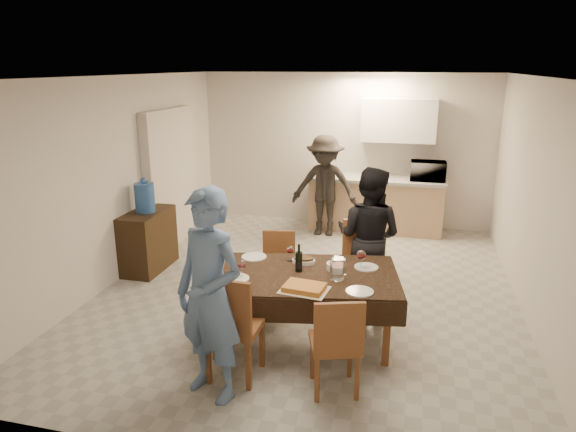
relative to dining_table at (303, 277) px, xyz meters
name	(u,v)px	position (x,y,z in m)	size (l,w,h in m)	color
floor	(308,290)	(-0.18, 1.19, -0.70)	(5.00, 6.00, 0.02)	#A1A19C
ceiling	(311,76)	(-0.18, 1.19, 1.90)	(5.00, 6.00, 0.02)	white
wall_back	(344,150)	(-0.18, 4.19, 0.60)	(5.00, 0.02, 2.60)	beige
wall_front	(216,296)	(-0.18, -1.81, 0.60)	(5.00, 0.02, 2.60)	beige
wall_left	(121,179)	(-2.68, 1.19, 0.60)	(0.02, 6.00, 2.60)	beige
wall_right	(537,203)	(2.32, 1.19, 0.60)	(0.02, 6.00, 2.60)	beige
stub_partition	(170,179)	(-2.60, 2.39, 0.35)	(0.15, 1.40, 2.10)	beige
kitchen_base_cabinet	(375,205)	(0.42, 3.87, -0.27)	(2.20, 0.60, 0.86)	tan
kitchen_worktop	(377,179)	(0.42, 3.87, 0.18)	(2.24, 0.64, 0.05)	#A5A6A0
upper_cabinet	(399,120)	(0.72, 4.01, 1.15)	(1.20, 0.34, 0.70)	white
dining_table	(303,277)	(0.00, 0.00, 0.00)	(2.04, 1.41, 0.73)	black
chair_near_left	(231,317)	(-0.45, -0.85, -0.08)	(0.48, 0.48, 0.55)	brown
chair_near_right	(334,336)	(0.45, -0.84, -0.14)	(0.52, 0.53, 0.50)	brown
chair_far_left	(277,265)	(-0.45, 0.67, -0.18)	(0.46, 0.46, 0.46)	brown
chair_far_right	(355,264)	(0.45, 0.65, -0.07)	(0.55, 0.55, 0.55)	brown
console	(148,240)	(-2.46, 1.36, -0.29)	(0.44, 0.89, 0.82)	#302110
water_jug	(145,198)	(-2.46, 1.36, 0.32)	(0.26, 0.26, 0.39)	#3466B8
wine_bottle	(299,258)	(-0.05, 0.05, 0.18)	(0.07, 0.07, 0.28)	black
water_pitcher	(337,269)	(0.35, -0.05, 0.14)	(0.14, 0.14, 0.21)	white
savoury_tart	(304,288)	(0.10, -0.38, 0.06)	(0.43, 0.32, 0.05)	#D3833D
salad_bowl	(335,266)	(0.30, 0.18, 0.07)	(0.18, 0.18, 0.07)	white
mushroom_dish	(304,261)	(-0.05, 0.28, 0.05)	(0.22, 0.22, 0.04)	white
wine_glass_a	(242,269)	(-0.55, -0.25, 0.13)	(0.09, 0.09, 0.20)	white
wine_glass_b	(361,260)	(0.55, 0.25, 0.14)	(0.09, 0.09, 0.21)	white
wine_glass_c	(290,253)	(-0.20, 0.30, 0.12)	(0.08, 0.08, 0.17)	white
plate_near_left	(235,279)	(-0.60, -0.30, 0.04)	(0.27, 0.27, 0.02)	white
plate_near_right	(360,291)	(0.60, -0.30, 0.04)	(0.25, 0.25, 0.01)	white
plate_far_left	(254,257)	(-0.60, 0.30, 0.04)	(0.27, 0.27, 0.02)	white
plate_far_right	(366,267)	(0.60, 0.30, 0.04)	(0.25, 0.25, 0.01)	white
microwave	(428,171)	(1.24, 3.87, 0.36)	(0.56, 0.38, 0.31)	white
person_near	(210,296)	(-0.55, -1.05, 0.21)	(0.66, 0.44, 1.82)	#5572A2
person_far	(369,237)	(0.55, 1.05, 0.12)	(0.80, 0.62, 1.64)	black
person_kitchen	(325,186)	(-0.38, 3.42, 0.13)	(1.07, 0.61, 1.65)	black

